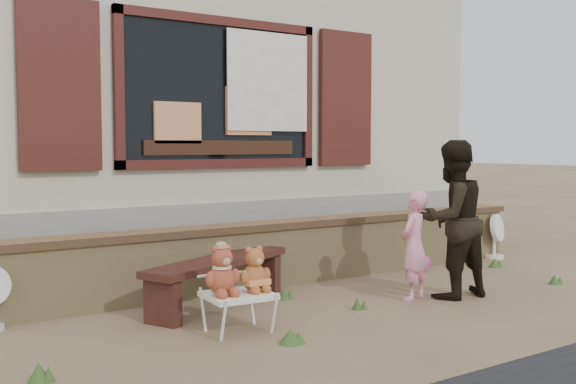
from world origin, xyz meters
TOP-DOWN VIEW (x-y plane):
  - ground at (0.00, 0.00)m, footprint 80.00×80.00m
  - shopfront at (0.00, 4.49)m, footprint 8.04×5.13m
  - brick_wall at (0.00, 1.00)m, footprint 7.10×0.36m
  - bench at (-0.83, 0.50)m, footprint 1.71×1.05m
  - folding_chair at (-1.10, -0.34)m, footprint 0.54×0.48m
  - teddy_bear_left at (-1.24, -0.32)m, footprint 0.31×0.27m
  - teddy_bear_right at (-0.96, -0.35)m, footprint 0.28×0.25m
  - child at (0.82, -0.30)m, footprint 0.44×0.36m
  - adult at (1.19, -0.43)m, footprint 0.77×0.61m
  - fan_right at (3.35, 0.80)m, footprint 0.37×0.24m
  - grass_tufts at (0.10, -0.33)m, footprint 5.64×1.37m

SIDE VIEW (x-z plane):
  - ground at x=0.00m, z-range 0.00..0.00m
  - grass_tufts at x=0.10m, z-range -0.01..0.12m
  - folding_chair at x=-1.10m, z-range 0.13..0.44m
  - fan_right at x=3.35m, z-range 0.00..0.58m
  - bench at x=-0.83m, z-range 0.10..0.54m
  - brick_wall at x=0.00m, z-range 0.01..0.67m
  - teddy_bear_right at x=-0.96m, z-range 0.31..0.67m
  - teddy_bear_left at x=-1.24m, z-range 0.31..0.71m
  - child at x=0.82m, z-range 0.00..1.03m
  - adult at x=1.19m, z-range 0.00..1.51m
  - shopfront at x=0.00m, z-range 0.00..4.00m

